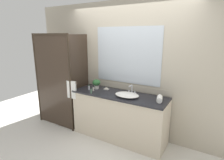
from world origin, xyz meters
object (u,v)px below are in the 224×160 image
at_px(faucet, 132,91).
at_px(amenity_bottle_lotion, 93,89).
at_px(soap_dish, 107,89).
at_px(sink_basin, 127,95).
at_px(rolled_towel_near_edge, 160,99).
at_px(amenity_bottle_body_wash, 91,91).
at_px(amenity_bottle_shampoo, 89,88).
at_px(potted_plant, 96,83).

relative_size(faucet, amenity_bottle_lotion, 1.83).
bearing_deg(soap_dish, faucet, 1.33).
xyz_separation_m(soap_dish, amenity_bottle_lotion, (-0.16, -0.22, 0.03)).
bearing_deg(sink_basin, rolled_towel_near_edge, 5.13).
xyz_separation_m(soap_dish, amenity_bottle_body_wash, (-0.12, -0.35, 0.03)).
distance_m(sink_basin, amenity_bottle_lotion, 0.71).
height_order(amenity_bottle_lotion, amenity_bottle_shampoo, same).
distance_m(faucet, rolled_towel_near_edge, 0.59).
height_order(faucet, amenity_bottle_lotion, faucet).
xyz_separation_m(amenity_bottle_lotion, rolled_towel_near_edge, (1.28, 0.09, 0.00)).
bearing_deg(faucet, amenity_bottle_body_wash, -151.34).
xyz_separation_m(potted_plant, amenity_bottle_lotion, (0.04, -0.16, -0.07)).
height_order(potted_plant, soap_dish, potted_plant).
bearing_deg(rolled_towel_near_edge, amenity_bottle_shampoo, -177.27).
relative_size(amenity_bottle_shampoo, rolled_towel_near_edge, 0.49).
distance_m(sink_basin, amenity_bottle_shampoo, 0.83).
xyz_separation_m(sink_basin, faucet, (0.00, 0.20, 0.03)).
height_order(amenity_bottle_shampoo, rolled_towel_near_edge, amenity_bottle_shampoo).
distance_m(amenity_bottle_body_wash, amenity_bottle_shampoo, 0.22).
height_order(potted_plant, amenity_bottle_body_wash, potted_plant).
relative_size(sink_basin, soap_dish, 4.40).
bearing_deg(amenity_bottle_shampoo, soap_dish, 35.18).
bearing_deg(amenity_bottle_body_wash, amenity_bottle_lotion, 109.09).
xyz_separation_m(potted_plant, amenity_bottle_body_wash, (0.08, -0.29, -0.07)).
relative_size(sink_basin, potted_plant, 2.26).
height_order(soap_dish, amenity_bottle_body_wash, amenity_bottle_body_wash).
xyz_separation_m(sink_basin, amenity_bottle_lotion, (-0.71, -0.03, 0.01)).
bearing_deg(potted_plant, sink_basin, -9.47).
relative_size(faucet, potted_plant, 0.88).
bearing_deg(soap_dish, potted_plant, -163.27).
distance_m(potted_plant, amenity_bottle_lotion, 0.18).
distance_m(amenity_bottle_lotion, amenity_bottle_body_wash, 0.14).
xyz_separation_m(soap_dish, amenity_bottle_shampoo, (-0.29, -0.20, 0.03)).
bearing_deg(soap_dish, rolled_towel_near_edge, -6.89).
bearing_deg(amenity_bottle_shampoo, amenity_bottle_lotion, -8.92).
xyz_separation_m(faucet, rolled_towel_near_edge, (0.57, -0.15, -0.01)).
relative_size(sink_basin, rolled_towel_near_edge, 2.25).
bearing_deg(potted_plant, amenity_bottle_shampoo, -120.42).
relative_size(potted_plant, soap_dish, 1.95).
bearing_deg(amenity_bottle_lotion, soap_dish, 53.29).
bearing_deg(amenity_bottle_shampoo, potted_plant, 59.58).
relative_size(potted_plant, amenity_bottle_body_wash, 2.02).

